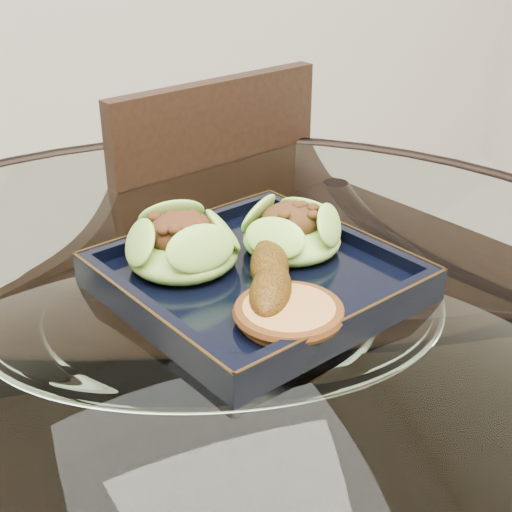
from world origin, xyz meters
name	(u,v)px	position (x,y,z in m)	size (l,w,h in m)	color
dining_table	(216,448)	(0.00, 0.00, 0.60)	(1.13, 1.13, 0.77)	white
dining_chair	(263,338)	(0.18, 0.32, 0.49)	(0.48, 0.48, 0.88)	black
navy_plate	(256,282)	(0.06, 0.03, 0.77)	(0.27, 0.27, 0.02)	black
lettuce_wrap_left	(183,248)	(0.00, 0.08, 0.80)	(0.11, 0.11, 0.04)	#60972B
lettuce_wrap_right	(292,234)	(0.11, 0.07, 0.80)	(0.11, 0.11, 0.04)	#5E9A2C
roasted_plantain	(269,266)	(0.07, 0.02, 0.80)	(0.18, 0.04, 0.03)	#5C3909
crumb_patty	(289,314)	(0.05, -0.06, 0.79)	(0.09, 0.09, 0.02)	#C58341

